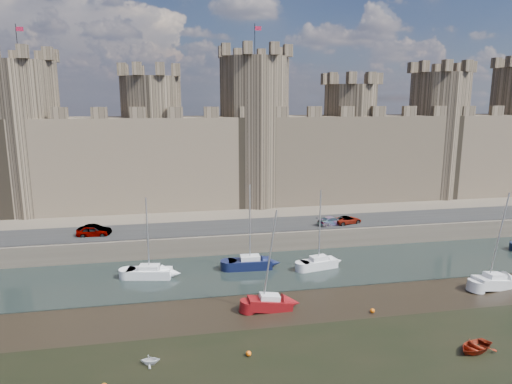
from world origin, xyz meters
TOP-DOWN VIEW (x-y plane):
  - water_channel at (0.00, 24.00)m, footprint 160.00×12.00m
  - quay at (0.00, 60.00)m, footprint 160.00×60.00m
  - road at (0.00, 34.00)m, footprint 160.00×7.00m
  - castle at (-0.64, 48.00)m, footprint 108.50×11.00m
  - car_0 at (-21.24, 33.06)m, footprint 3.98×1.85m
  - car_1 at (-21.13, 33.53)m, footprint 4.20×2.07m
  - car_2 at (9.62, 32.36)m, footprint 4.36×2.70m
  - car_3 at (11.91, 32.57)m, footprint 4.35×2.86m
  - sailboat_0 at (-14.20, 24.25)m, footprint 5.05×2.73m
  - sailboat_1 at (-2.94, 24.83)m, footprint 5.01×2.17m
  - sailboat_2 at (4.85, 23.47)m, footprint 4.50×2.46m
  - sailboat_4 at (-2.95, 14.35)m, footprint 4.12×1.65m
  - sailboat_5 at (20.94, 14.86)m, footprint 4.91×2.53m
  - dinghy_3 at (-13.54, 7.28)m, footprint 1.71×1.55m
  - dinghy_4 at (11.20, 4.46)m, footprint 3.96×3.47m
  - buoy_1 at (-6.21, 7.05)m, footprint 0.43×0.43m
  - buoy_3 at (6.15, 11.95)m, footprint 0.43×0.43m

SIDE VIEW (x-z plane):
  - water_channel at x=0.00m, z-range 0.00..0.08m
  - buoy_1 at x=-6.21m, z-range 0.00..0.43m
  - buoy_3 at x=6.15m, z-range 0.00..0.43m
  - dinghy_4 at x=11.20m, z-range 0.00..0.68m
  - dinghy_3 at x=-13.54m, z-range 0.00..0.77m
  - sailboat_4 at x=-2.95m, z-range -4.08..5.51m
  - sailboat_0 at x=-14.20m, z-range -3.75..5.20m
  - sailboat_5 at x=20.94m, z-range -4.33..5.79m
  - sailboat_2 at x=4.85m, z-range -3.83..5.35m
  - sailboat_1 at x=-2.94m, z-range -4.14..5.70m
  - quay at x=0.00m, z-range 0.00..2.50m
  - road at x=0.00m, z-range 2.50..2.60m
  - car_3 at x=11.91m, z-range 2.50..3.61m
  - car_2 at x=9.62m, z-range 2.50..3.68m
  - car_0 at x=-21.24m, z-range 2.50..3.82m
  - car_1 at x=-21.13m, z-range 2.50..3.82m
  - castle at x=-0.64m, z-range -2.83..26.17m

